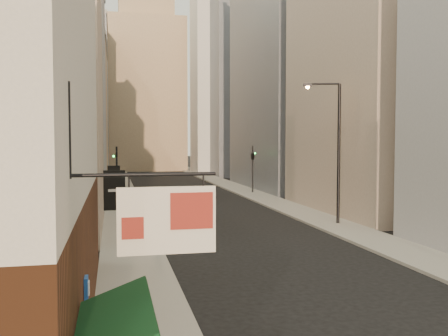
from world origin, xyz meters
The scene contains 14 objects.
sidewalk_left centered at (-6.50, 55.00, 0.07)m, with size 3.00×140.00×0.15m, color #9B978C.
sidewalk_right centered at (6.50, 55.00, 0.07)m, with size 3.00×140.00×0.15m, color #9B978C.
left_bldg_beige centered at (-12.00, 26.00, 8.00)m, with size 8.00×12.00×16.00m, color tan.
left_bldg_grey centered at (-12.00, 42.00, 10.00)m, with size 8.00×16.00×20.00m, color #96959A.
left_bldg_tan centered at (-12.00, 60.00, 8.50)m, with size 8.00×18.00×17.00m, color tan.
left_bldg_wingrid centered at (-12.00, 80.00, 12.00)m, with size 8.00×20.00×24.00m, color gray.
right_bldg_beige centered at (12.00, 30.00, 10.00)m, with size 8.00×16.00×20.00m, color tan.
right_bldg_wingrid centered at (12.00, 50.00, 13.00)m, with size 8.00×20.00×26.00m, color gray.
highrise centered at (18.00, 78.00, 25.66)m, with size 21.00×23.00×51.20m.
clock_tower centered at (-1.00, 92.00, 17.63)m, with size 14.00×14.00×44.90m.
white_tower centered at (10.00, 78.00, 18.61)m, with size 8.00×8.00×41.50m.
streetlamp_mid centered at (6.63, 24.73, 5.24)m, with size 2.33×0.91×9.17m.
traffic_light_left centered at (-7.03, 37.36, 3.49)m, with size 0.58×0.51×5.00m.
traffic_light_right centered at (6.81, 44.67, 3.87)m, with size 0.74×0.74×5.00m.
Camera 1 is at (-7.35, -5.02, 5.43)m, focal length 40.00 mm.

